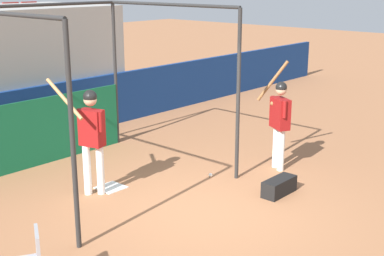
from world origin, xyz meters
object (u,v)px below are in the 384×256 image
Objects in this scene: player_batter at (91,132)px; player_waiting at (280,117)px; baseball at (210,175)px; equipment_bag at (279,186)px.

player_waiting reaches higher than player_batter.
player_batter is 2.42m from baseball.
player_batter is 0.97× the size of player_waiting.
baseball is at bearing 90.87° from player_waiting.
player_waiting is (3.18, -1.63, -0.07)m from player_batter.
player_waiting is at bearing -131.79° from player_batter.
player_batter is at bearing 92.14° from player_waiting.
player_batter is at bearing 131.70° from equipment_bag.
player_batter is at bearing 153.69° from baseball.
equipment_bag is (2.11, -2.36, -0.96)m from player_batter.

